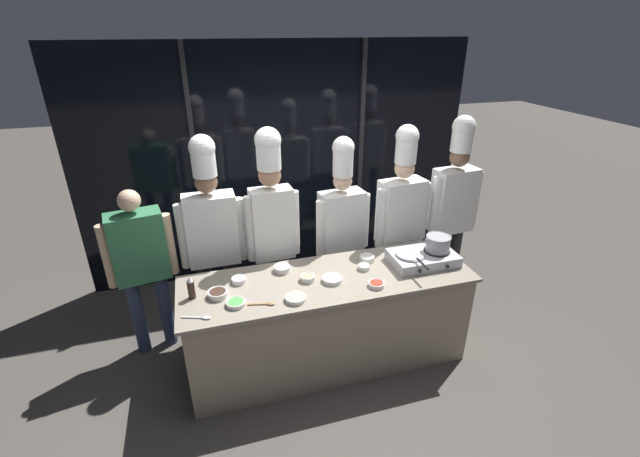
{
  "coord_description": "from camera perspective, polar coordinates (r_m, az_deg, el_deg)",
  "views": [
    {
      "loc": [
        -0.94,
        -2.94,
        2.83
      ],
      "look_at": [
        0.0,
        0.25,
        1.23
      ],
      "focal_mm": 24.0,
      "sensor_mm": 36.0,
      "label": 1
    }
  ],
  "objects": [
    {
      "name": "prep_bowl_soy_glaze",
      "position": [
        3.5,
        -13.48,
        -8.41
      ],
      "size": [
        0.16,
        0.16,
        0.05
      ],
      "color": "white",
      "rests_on": "demo_counter"
    },
    {
      "name": "chef_sous",
      "position": [
        3.91,
        -6.43,
        1.6
      ],
      "size": [
        0.5,
        0.23,
        2.06
      ],
      "rotation": [
        0.0,
        0.0,
        3.2
      ],
      "color": "#4C4C51",
      "rests_on": "ground_plane"
    },
    {
      "name": "prep_bowl_chili_flakes",
      "position": [
        3.56,
        7.54,
        -7.34
      ],
      "size": [
        0.13,
        0.13,
        0.04
      ],
      "color": "white",
      "rests_on": "demo_counter"
    },
    {
      "name": "prep_bowl_scallions",
      "position": [
        3.38,
        -11.17,
        -9.69
      ],
      "size": [
        0.15,
        0.15,
        0.04
      ],
      "color": "white",
      "rests_on": "demo_counter"
    },
    {
      "name": "demo_counter",
      "position": [
        3.91,
        1.06,
        -12.08
      ],
      "size": [
        2.5,
        0.78,
        0.88
      ],
      "color": "gray",
      "rests_on": "ground_plane"
    },
    {
      "name": "person_guest",
      "position": [
        4.08,
        -22.75,
        -3.75
      ],
      "size": [
        0.58,
        0.31,
        1.61
      ],
      "rotation": [
        0.0,
        0.0,
        3.32
      ],
      "color": "#2D3856",
      "rests_on": "ground_plane"
    },
    {
      "name": "chef_pastry",
      "position": [
        4.35,
        10.74,
        2.39
      ],
      "size": [
        0.59,
        0.29,
        2.0
      ],
      "rotation": [
        0.0,
        0.0,
        3.27
      ],
      "color": "#232326",
      "rests_on": "ground_plane"
    },
    {
      "name": "chef_head",
      "position": [
        3.99,
        -14.24,
        -0.03
      ],
      "size": [
        0.6,
        0.24,
        2.01
      ],
      "rotation": [
        0.0,
        0.0,
        3.15
      ],
      "color": "#232326",
      "rests_on": "ground_plane"
    },
    {
      "name": "prep_bowl_bean_sprouts",
      "position": [
        3.6,
        1.63,
        -6.74
      ],
      "size": [
        0.17,
        0.17,
        0.04
      ],
      "color": "white",
      "rests_on": "demo_counter"
    },
    {
      "name": "chef_apprentice",
      "position": [
        4.66,
        17.41,
        3.8
      ],
      "size": [
        0.58,
        0.27,
        2.05
      ],
      "rotation": [
        0.0,
        0.0,
        3.23
      ],
      "color": "#232326",
      "rests_on": "ground_plane"
    },
    {
      "name": "serving_spoon_solid",
      "position": [
        3.31,
        -15.5,
        -11.37
      ],
      "size": [
        0.21,
        0.1,
        0.02
      ],
      "color": "#B2B5BA",
      "rests_on": "demo_counter"
    },
    {
      "name": "prep_bowl_chicken",
      "position": [
        3.78,
        5.88,
        -5.1
      ],
      "size": [
        0.1,
        0.1,
        0.04
      ],
      "color": "white",
      "rests_on": "demo_counter"
    },
    {
      "name": "window_wall_back",
      "position": [
        5.09,
        -5.1,
        8.58
      ],
      "size": [
        4.54,
        0.09,
        2.7
      ],
      "color": "black",
      "rests_on": "ground_plane"
    },
    {
      "name": "chef_line",
      "position": [
        4.22,
        2.91,
        1.11
      ],
      "size": [
        0.57,
        0.28,
        1.92
      ],
      "rotation": [
        0.0,
        0.0,
        3.27
      ],
      "color": "#2D3856",
      "rests_on": "ground_plane"
    },
    {
      "name": "stock_pot",
      "position": [
        3.95,
        15.44,
        -1.87
      ],
      "size": [
        0.24,
        0.22,
        0.14
      ],
      "color": "#93969B",
      "rests_on": "portable_stove"
    },
    {
      "name": "prep_bowl_garlic",
      "position": [
        3.74,
        -5.1,
        -5.28
      ],
      "size": [
        0.15,
        0.15,
        0.05
      ],
      "color": "white",
      "rests_on": "demo_counter"
    },
    {
      "name": "prep_bowl_ginger",
      "position": [
        3.37,
        -3.3,
        -9.23
      ],
      "size": [
        0.17,
        0.17,
        0.04
      ],
      "color": "white",
      "rests_on": "demo_counter"
    },
    {
      "name": "portable_stove",
      "position": [
        3.95,
        13.56,
        -3.82
      ],
      "size": [
        0.58,
        0.38,
        0.11
      ],
      "color": "#B2B5BA",
      "rests_on": "demo_counter"
    },
    {
      "name": "serving_spoon_slotted",
      "position": [
        3.35,
        -7.14,
        -9.93
      ],
      "size": [
        0.22,
        0.08,
        0.02
      ],
      "color": "olive",
      "rests_on": "demo_counter"
    },
    {
      "name": "frying_pan",
      "position": [
        3.85,
        11.97,
        -3.19
      ],
      "size": [
        0.26,
        0.44,
        0.04
      ],
      "color": "#ADAFB5",
      "rests_on": "portable_stove"
    },
    {
      "name": "prep_bowl_mushrooms",
      "position": [
        3.6,
        -1.66,
        -6.56
      ],
      "size": [
        0.13,
        0.13,
        0.05
      ],
      "color": "white",
      "rests_on": "demo_counter"
    },
    {
      "name": "prep_bowl_onion",
      "position": [
        3.64,
        -10.78,
        -6.73
      ],
      "size": [
        0.12,
        0.12,
        0.05
      ],
      "color": "white",
      "rests_on": "demo_counter"
    },
    {
      "name": "ground_plane",
      "position": [
        4.19,
        1.01,
        -16.88
      ],
      "size": [
        24.0,
        24.0,
        0.0
      ],
      "primitive_type": "plane",
      "color": "#47423D"
    },
    {
      "name": "squeeze_bottle_soy",
      "position": [
        3.5,
        -16.82,
        -7.6
      ],
      "size": [
        0.06,
        0.06,
        0.19
      ],
      "color": "#332319",
      "rests_on": "demo_counter"
    },
    {
      "name": "prep_bowl_rice",
      "position": [
        3.91,
        6.28,
        -3.93
      ],
      "size": [
        0.14,
        0.14,
        0.05
      ],
      "color": "white",
      "rests_on": "demo_counter"
    }
  ]
}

